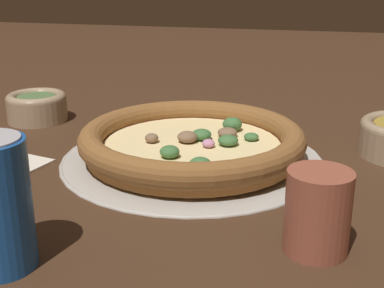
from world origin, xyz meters
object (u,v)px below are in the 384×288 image
at_px(pizza_tray, 192,157).
at_px(bowl_far, 37,106).
at_px(pizza, 192,141).
at_px(drinking_cup, 318,212).

bearing_deg(pizza_tray, bowl_far, -112.35).
distance_m(pizza, drinking_cup, 0.27).
bearing_deg(drinking_cup, pizza_tray, -141.01).
bearing_deg(drinking_cup, pizza, -141.08).
distance_m(pizza_tray, drinking_cup, 0.28).
height_order(pizza, drinking_cup, drinking_cup).
bearing_deg(drinking_cup, bowl_far, -125.31).
bearing_deg(pizza, bowl_far, -112.33).
bearing_deg(bowl_far, pizza_tray, 67.65).
bearing_deg(pizza, pizza_tray, -95.41).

